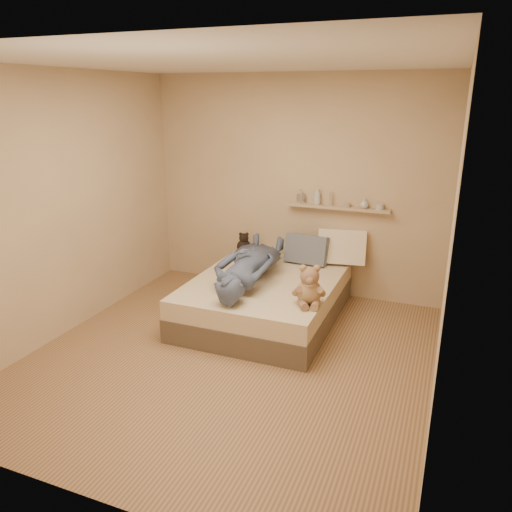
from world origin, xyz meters
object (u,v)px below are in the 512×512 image
at_px(person, 248,264).
at_px(pillow_grey, 307,249).
at_px(pillow_cream, 342,247).
at_px(wall_shelf, 338,208).
at_px(teddy_bear, 309,288).
at_px(dark_plush, 244,244).
at_px(bed, 266,299).
at_px(game_console, 223,280).

bearing_deg(person, pillow_grey, -123.50).
distance_m(pillow_cream, wall_shelf, 0.47).
distance_m(teddy_bear, dark_plush, 1.73).
xyz_separation_m(bed, dark_plush, (-0.58, 0.77, 0.34)).
xyz_separation_m(person, wall_shelf, (0.71, 1.01, 0.46)).
bearing_deg(game_console, pillow_grey, 68.03).
bearing_deg(pillow_grey, dark_plush, 174.83).
xyz_separation_m(pillow_grey, wall_shelf, (0.30, 0.22, 0.48)).
height_order(bed, dark_plush, dark_plush).
xyz_separation_m(bed, wall_shelf, (0.55, 0.91, 0.88)).
height_order(game_console, pillow_grey, pillow_grey).
distance_m(dark_plush, person, 0.97).
relative_size(dark_plush, pillow_cream, 0.50).
xyz_separation_m(bed, pillow_grey, (0.25, 0.69, 0.40)).
height_order(dark_plush, pillow_grey, pillow_grey).
distance_m(dark_plush, wall_shelf, 1.26).
distance_m(teddy_bear, pillow_cream, 1.31).
bearing_deg(pillow_grey, bed, -110.06).
bearing_deg(person, wall_shelf, -131.15).
height_order(dark_plush, pillow_cream, pillow_cream).
relative_size(person, wall_shelf, 1.34).
bearing_deg(bed, dark_plush, 127.28).
height_order(pillow_cream, person, pillow_cream).
height_order(bed, game_console, game_console).
distance_m(game_console, pillow_grey, 1.33).
xyz_separation_m(bed, person, (-0.16, -0.10, 0.42)).
relative_size(pillow_grey, wall_shelf, 0.42).
xyz_separation_m(game_console, dark_plush, (-0.34, 1.31, -0.03)).
bearing_deg(pillow_grey, teddy_bear, -72.51).
bearing_deg(teddy_bear, pillow_grey, 107.49).
bearing_deg(wall_shelf, pillow_grey, -143.69).
height_order(game_console, person, person).
distance_m(bed, person, 0.46).
bearing_deg(pillow_cream, game_console, -122.78).
height_order(teddy_bear, wall_shelf, wall_shelf).
bearing_deg(pillow_grey, person, -117.35).
distance_m(game_console, teddy_bear, 0.87).
relative_size(bed, dark_plush, 6.92).
height_order(bed, wall_shelf, wall_shelf).
bearing_deg(pillow_cream, bed, -127.56).
bearing_deg(dark_plush, game_console, -75.51).
relative_size(game_console, dark_plush, 0.65).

